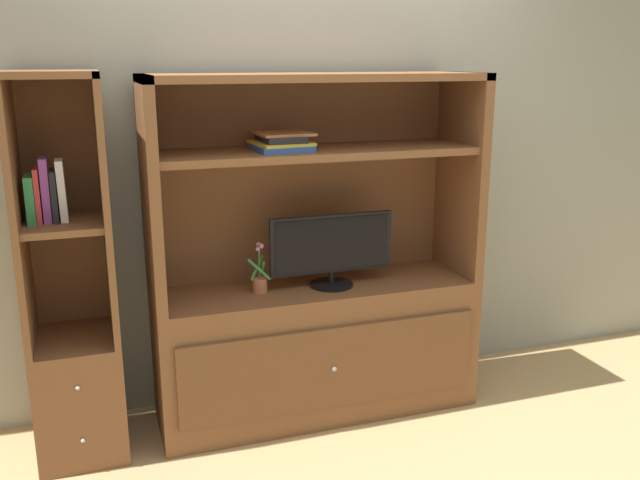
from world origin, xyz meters
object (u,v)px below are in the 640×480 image
bookshelf_tall (74,331)px  upright_book_row (46,194)px  media_console (316,312)px  tv_monitor (332,248)px  magazine_stack (281,142)px  potted_plant (260,280)px

bookshelf_tall → upright_book_row: bearing=-169.9°
media_console → upright_book_row: bearing=-179.7°
media_console → tv_monitor: media_console is taller
tv_monitor → magazine_stack: 0.59m
tv_monitor → bookshelf_tall: bookshelf_tall is taller
media_console → tv_monitor: 0.35m
media_console → potted_plant: size_ratio=6.93×
media_console → potted_plant: media_console is taller
upright_book_row → tv_monitor: bearing=-1.4°
media_console → magazine_stack: size_ratio=5.76×
potted_plant → magazine_stack: size_ratio=0.83×
tv_monitor → potted_plant: bearing=176.7°
tv_monitor → upright_book_row: bearing=178.6°
media_console → upright_book_row: media_console is taller
magazine_stack → bookshelf_tall: (-1.00, 0.01, -0.83)m
magazine_stack → upright_book_row: magazine_stack is taller
upright_book_row → media_console: bearing=0.3°
potted_plant → upright_book_row: bearing=179.4°
potted_plant → magazine_stack: bearing=3.8°
potted_plant → bookshelf_tall: bookshelf_tall is taller
magazine_stack → bookshelf_tall: 1.30m
media_console → potted_plant: bearing=-176.6°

